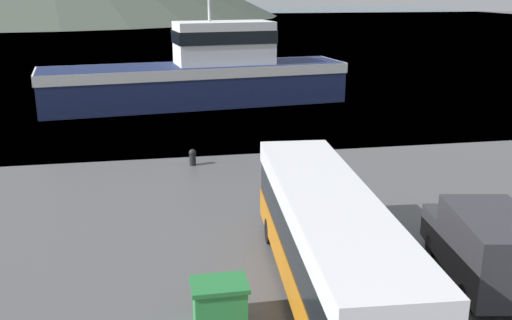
{
  "coord_description": "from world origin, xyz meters",
  "views": [
    {
      "loc": [
        -6.13,
        -7.72,
        8.72
      ],
      "look_at": [
        -2.07,
        14.12,
        2.0
      ],
      "focal_mm": 40.0,
      "sensor_mm": 36.0,
      "label": 1
    }
  ],
  "objects": [
    {
      "name": "tour_bus",
      "position": [
        -1.43,
        6.43,
        1.84
      ],
      "size": [
        3.24,
        11.71,
        3.27
      ],
      "rotation": [
        0.0,
        0.0,
        -0.07
      ],
      "color": "#B26614",
      "rests_on": "ground"
    },
    {
      "name": "storage_bin",
      "position": [
        -4.63,
        5.67,
        0.65
      ],
      "size": [
        1.51,
        1.11,
        1.28
      ],
      "color": "#287F3D",
      "rests_on": "ground"
    },
    {
      "name": "water_surface",
      "position": [
        0.0,
        141.82,
        0.0
      ],
      "size": [
        240.0,
        240.0,
        0.0
      ],
      "primitive_type": "plane",
      "color": "#475B6B",
      "rests_on": "ground"
    },
    {
      "name": "mooring_bollard",
      "position": [
        -4.22,
        20.31,
        0.46
      ],
      "size": [
        0.38,
        0.38,
        0.86
      ],
      "color": "black",
      "rests_on": "ground"
    },
    {
      "name": "delivery_van",
      "position": [
        3.54,
        6.44,
        1.29
      ],
      "size": [
        3.1,
        5.63,
        2.43
      ],
      "rotation": [
        0.0,
        0.0,
        -0.18
      ],
      "color": "#2D2D33",
      "rests_on": "ground"
    },
    {
      "name": "fishing_boat",
      "position": [
        -2.26,
        36.27,
        2.37
      ],
      "size": [
        23.72,
        7.95,
        10.63
      ],
      "rotation": [
        0.0,
        0.0,
        1.69
      ],
      "color": "#19234C",
      "rests_on": "water_surface"
    }
  ]
}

